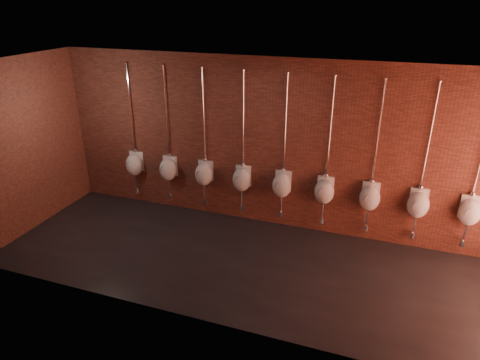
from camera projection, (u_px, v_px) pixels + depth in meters
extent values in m
plane|color=black|center=(245.00, 263.00, 7.22)|extent=(8.50, 8.50, 0.00)
cube|color=black|center=(246.00, 70.00, 5.94)|extent=(8.50, 3.00, 0.04)
cube|color=brown|center=(271.00, 146.00, 7.87)|extent=(8.50, 0.04, 3.20)
cube|color=brown|center=(206.00, 221.00, 5.28)|extent=(8.50, 0.04, 3.20)
cube|color=brown|center=(27.00, 146.00, 7.87)|extent=(0.04, 3.00, 3.20)
ellipsoid|color=white|center=(134.00, 165.00, 8.93)|extent=(0.39, 0.34, 0.47)
cube|color=white|center=(137.00, 161.00, 9.01)|extent=(0.31, 0.07, 0.42)
cylinder|color=#9E9E9E|center=(131.00, 166.00, 8.81)|extent=(0.21, 0.04, 0.21)
cylinder|color=white|center=(131.00, 110.00, 8.55)|extent=(0.02, 0.02, 1.82)
sphere|color=white|center=(135.00, 150.00, 8.88)|extent=(0.08, 0.08, 0.08)
cylinder|color=white|center=(126.00, 63.00, 8.18)|extent=(0.06, 0.06, 0.01)
cylinder|color=white|center=(136.00, 180.00, 9.07)|extent=(0.03, 0.03, 0.35)
cylinder|color=white|center=(137.00, 190.00, 9.16)|extent=(0.08, 0.08, 0.11)
cylinder|color=white|center=(139.00, 189.00, 9.23)|extent=(0.03, 0.16, 0.03)
ellipsoid|color=white|center=(168.00, 170.00, 8.69)|extent=(0.39, 0.34, 0.47)
cube|color=white|center=(171.00, 165.00, 8.77)|extent=(0.31, 0.07, 0.42)
cylinder|color=#9E9E9E|center=(165.00, 170.00, 8.57)|extent=(0.21, 0.04, 0.21)
cylinder|color=white|center=(166.00, 113.00, 8.31)|extent=(0.02, 0.02, 1.82)
sphere|color=white|center=(169.00, 155.00, 8.64)|extent=(0.08, 0.08, 0.08)
cylinder|color=white|center=(163.00, 65.00, 7.94)|extent=(0.06, 0.06, 0.01)
cylinder|color=white|center=(169.00, 185.00, 8.83)|extent=(0.03, 0.03, 0.35)
cylinder|color=white|center=(170.00, 196.00, 8.92)|extent=(0.08, 0.08, 0.11)
cylinder|color=white|center=(172.00, 194.00, 8.99)|extent=(0.03, 0.16, 0.03)
ellipsoid|color=white|center=(204.00, 175.00, 8.44)|extent=(0.39, 0.34, 0.47)
cube|color=white|center=(206.00, 170.00, 8.53)|extent=(0.31, 0.07, 0.42)
cylinder|color=#9E9E9E|center=(201.00, 176.00, 8.33)|extent=(0.21, 0.04, 0.21)
cylinder|color=white|center=(204.00, 117.00, 8.07)|extent=(0.02, 0.02, 1.82)
sphere|color=white|center=(205.00, 159.00, 8.40)|extent=(0.08, 0.08, 0.08)
cylinder|color=white|center=(202.00, 68.00, 7.70)|extent=(0.06, 0.06, 0.01)
cylinder|color=white|center=(204.00, 191.00, 8.59)|extent=(0.03, 0.03, 0.35)
cylinder|color=white|center=(205.00, 201.00, 8.68)|extent=(0.08, 0.08, 0.11)
cylinder|color=white|center=(206.00, 200.00, 8.75)|extent=(0.03, 0.16, 0.03)
ellipsoid|color=white|center=(242.00, 180.00, 8.20)|extent=(0.39, 0.34, 0.47)
cube|color=white|center=(243.00, 175.00, 8.28)|extent=(0.31, 0.07, 0.42)
cylinder|color=#9E9E9E|center=(239.00, 181.00, 8.09)|extent=(0.21, 0.04, 0.21)
cylinder|color=white|center=(243.00, 121.00, 7.83)|extent=(0.02, 0.02, 1.82)
sphere|color=white|center=(243.00, 164.00, 8.16)|extent=(0.08, 0.08, 0.08)
cylinder|color=white|center=(244.00, 70.00, 7.46)|extent=(0.06, 0.06, 0.01)
cylinder|color=white|center=(242.00, 196.00, 8.34)|extent=(0.03, 0.03, 0.35)
cylinder|color=white|center=(241.00, 207.00, 8.44)|extent=(0.08, 0.08, 0.11)
cylinder|color=white|center=(243.00, 206.00, 8.51)|extent=(0.03, 0.16, 0.03)
ellipsoid|color=white|center=(282.00, 186.00, 7.96)|extent=(0.39, 0.34, 0.47)
cube|color=white|center=(283.00, 181.00, 8.04)|extent=(0.31, 0.07, 0.42)
cylinder|color=#9E9E9E|center=(280.00, 187.00, 7.85)|extent=(0.21, 0.04, 0.21)
cylinder|color=white|center=(286.00, 125.00, 7.58)|extent=(0.02, 0.02, 1.82)
sphere|color=white|center=(283.00, 169.00, 7.92)|extent=(0.08, 0.08, 0.08)
cylinder|color=white|center=(288.00, 73.00, 7.22)|extent=(0.06, 0.06, 0.01)
cylinder|color=white|center=(281.00, 203.00, 8.10)|extent=(0.03, 0.03, 0.35)
cylinder|color=white|center=(280.00, 214.00, 8.20)|extent=(0.08, 0.08, 0.11)
cylinder|color=white|center=(281.00, 212.00, 8.27)|extent=(0.03, 0.16, 0.03)
ellipsoid|color=white|center=(324.00, 192.00, 7.72)|extent=(0.39, 0.34, 0.47)
cube|color=white|center=(325.00, 187.00, 7.80)|extent=(0.31, 0.07, 0.42)
cylinder|color=#9E9E9E|center=(323.00, 193.00, 7.61)|extent=(0.21, 0.04, 0.21)
cylinder|color=white|center=(330.00, 129.00, 7.34)|extent=(0.02, 0.02, 1.82)
sphere|color=white|center=(326.00, 175.00, 7.68)|extent=(0.08, 0.08, 0.08)
cylinder|color=white|center=(335.00, 75.00, 6.98)|extent=(0.06, 0.06, 0.01)
cylinder|color=white|center=(323.00, 209.00, 7.86)|extent=(0.03, 0.03, 0.35)
cylinder|color=white|center=(322.00, 220.00, 7.96)|extent=(0.08, 0.08, 0.11)
cylinder|color=white|center=(322.00, 218.00, 8.02)|extent=(0.03, 0.16, 0.03)
ellipsoid|color=white|center=(370.00, 198.00, 7.48)|extent=(0.39, 0.34, 0.47)
cube|color=white|center=(370.00, 193.00, 7.56)|extent=(0.31, 0.07, 0.42)
cylinder|color=#9E9E9E|center=(369.00, 199.00, 7.37)|extent=(0.21, 0.04, 0.21)
cylinder|color=white|center=(378.00, 134.00, 7.10)|extent=(0.02, 0.02, 1.82)
sphere|color=white|center=(372.00, 181.00, 7.44)|extent=(0.08, 0.08, 0.08)
cylinder|color=white|center=(386.00, 78.00, 6.74)|extent=(0.06, 0.06, 0.01)
cylinder|color=white|center=(367.00, 216.00, 7.62)|extent=(0.03, 0.03, 0.35)
cylinder|color=white|center=(366.00, 227.00, 7.71)|extent=(0.08, 0.08, 0.11)
cylinder|color=white|center=(366.00, 225.00, 7.78)|extent=(0.03, 0.16, 0.03)
ellipsoid|color=white|center=(418.00, 205.00, 7.24)|extent=(0.39, 0.34, 0.47)
cube|color=white|center=(418.00, 200.00, 7.32)|extent=(0.31, 0.07, 0.42)
cylinder|color=#9E9E9E|center=(419.00, 206.00, 7.12)|extent=(0.21, 0.04, 0.21)
cylinder|color=white|center=(430.00, 139.00, 6.86)|extent=(0.02, 0.02, 1.82)
sphere|color=white|center=(421.00, 187.00, 7.19)|extent=(0.08, 0.08, 0.08)
cylinder|color=white|center=(441.00, 81.00, 6.49)|extent=(0.06, 0.06, 0.01)
cylinder|color=white|center=(415.00, 223.00, 7.38)|extent=(0.03, 0.03, 0.35)
cylinder|color=white|center=(412.00, 235.00, 7.47)|extent=(0.08, 0.08, 0.11)
cylinder|color=white|center=(412.00, 233.00, 7.54)|extent=(0.03, 0.16, 0.03)
ellipsoid|color=white|center=(470.00, 212.00, 7.00)|extent=(0.39, 0.34, 0.47)
cube|color=white|center=(469.00, 207.00, 7.08)|extent=(0.31, 0.07, 0.42)
cylinder|color=#9E9E9E|center=(471.00, 214.00, 6.88)|extent=(0.21, 0.04, 0.21)
sphere|color=white|center=(473.00, 194.00, 6.95)|extent=(0.08, 0.08, 0.08)
cylinder|color=white|center=(465.00, 231.00, 7.14)|extent=(0.03, 0.03, 0.35)
cylinder|color=white|center=(462.00, 243.00, 7.23)|extent=(0.08, 0.08, 0.11)
cylinder|color=white|center=(462.00, 241.00, 7.30)|extent=(0.03, 0.16, 0.03)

